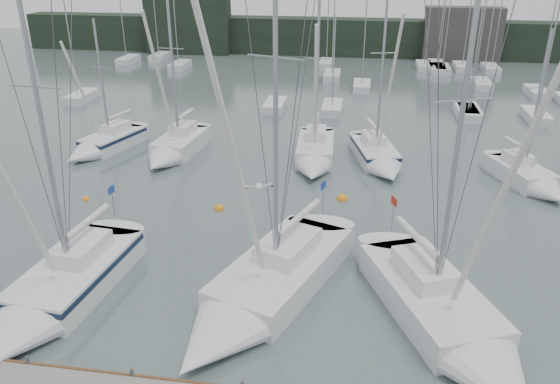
{
  "coord_description": "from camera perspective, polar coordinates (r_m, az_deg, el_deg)",
  "views": [
    {
      "loc": [
        5.49,
        -18.0,
        14.31
      ],
      "look_at": [
        1.9,
        5.0,
        3.78
      ],
      "focal_mm": 35.0,
      "sensor_mm": 36.0,
      "label": 1
    }
  ],
  "objects": [
    {
      "name": "far_building_left",
      "position": [
        82.7,
        -9.57,
        16.86
      ],
      "size": [
        12.0,
        3.0,
        8.0
      ],
      "primitive_type": "cube",
      "color": "black",
      "rests_on": "ground"
    },
    {
      "name": "sailboat_mid_e",
      "position": [
        38.6,
        24.86,
        1.07
      ],
      "size": [
        4.72,
        7.15,
        10.63
      ],
      "rotation": [
        0.0,
        0.0,
        0.38
      ],
      "color": "silver",
      "rests_on": "ground"
    },
    {
      "name": "mast_forest",
      "position": [
        63.96,
        9.53,
        11.52
      ],
      "size": [
        53.29,
        26.89,
        14.78
      ],
      "color": "silver",
      "rests_on": "ground"
    },
    {
      "name": "sailboat_mid_d",
      "position": [
        39.26,
        10.33,
        3.47
      ],
      "size": [
        4.33,
        8.07,
        12.99
      ],
      "rotation": [
        0.0,
        0.0,
        0.25
      ],
      "color": "silver",
      "rests_on": "ground"
    },
    {
      "name": "buoy_b",
      "position": [
        33.96,
        6.51,
        -0.75
      ],
      "size": [
        0.68,
        0.68,
        0.68
      ],
      "primitive_type": "sphere",
      "color": "orange",
      "rests_on": "ground"
    },
    {
      "name": "buoy_a",
      "position": [
        32.7,
        -6.36,
        -1.77
      ],
      "size": [
        0.62,
        0.62,
        0.62
      ],
      "primitive_type": "sphere",
      "color": "orange",
      "rests_on": "ground"
    },
    {
      "name": "sailboat_mid_a",
      "position": [
        43.47,
        -18.15,
        4.68
      ],
      "size": [
        4.49,
        7.76,
        10.43
      ],
      "rotation": [
        0.0,
        0.0,
        -0.3
      ],
      "color": "silver",
      "rests_on": "ground"
    },
    {
      "name": "sailboat_mid_c",
      "position": [
        38.98,
        3.62,
        3.72
      ],
      "size": [
        3.01,
        8.44,
        12.15
      ],
      "rotation": [
        0.0,
        0.0,
        0.05
      ],
      "color": "silver",
      "rests_on": "ground"
    },
    {
      "name": "sailboat_near_center",
      "position": [
        23.59,
        -2.82,
        -11.18
      ],
      "size": [
        7.31,
        12.07,
        17.81
      ],
      "rotation": [
        0.0,
        0.0,
        -0.35
      ],
      "color": "silver",
      "rests_on": "ground"
    },
    {
      "name": "far_treeline",
      "position": [
        81.05,
        5.09,
        15.87
      ],
      "size": [
        90.0,
        4.0,
        5.0
      ],
      "primitive_type": "cube",
      "color": "black",
      "rests_on": "ground"
    },
    {
      "name": "sailboat_near_right",
      "position": [
        22.99,
        18.03,
        -13.62
      ],
      "size": [
        7.27,
        11.21,
        15.84
      ],
      "rotation": [
        0.0,
        0.0,
        0.4
      ],
      "color": "silver",
      "rests_on": "ground"
    },
    {
      "name": "ground",
      "position": [
        23.64,
        -6.61,
        -13.1
      ],
      "size": [
        160.0,
        160.0,
        0.0
      ],
      "primitive_type": "plane",
      "color": "#4D5E5D",
      "rests_on": "ground"
    },
    {
      "name": "buoy_c",
      "position": [
        35.77,
        -19.63,
        -0.75
      ],
      "size": [
        0.45,
        0.45,
        0.45
      ],
      "primitive_type": "sphere",
      "color": "orange",
      "rests_on": "ground"
    },
    {
      "name": "seagull",
      "position": [
        20.76,
        -2.23,
        0.6
      ],
      "size": [
        1.03,
        0.51,
        0.21
      ],
      "rotation": [
        0.0,
        0.0,
        0.36
      ],
      "color": "silver",
      "rests_on": "ground"
    },
    {
      "name": "sailboat_near_left",
      "position": [
        25.54,
        -22.72,
        -10.14
      ],
      "size": [
        4.05,
        10.42,
        15.87
      ],
      "rotation": [
        0.0,
        0.0,
        -0.09
      ],
      "color": "silver",
      "rests_on": "ground"
    },
    {
      "name": "far_building_right",
      "position": [
        79.73,
        18.5,
        15.36
      ],
      "size": [
        10.0,
        3.0,
        7.0
      ],
      "primitive_type": "cube",
      "color": "#3B3936",
      "rests_on": "ground"
    },
    {
      "name": "sailboat_mid_b",
      "position": [
        41.0,
        -11.12,
        4.35
      ],
      "size": [
        3.39,
        8.02,
        12.93
      ],
      "rotation": [
        0.0,
        0.0,
        -0.1
      ],
      "color": "silver",
      "rests_on": "ground"
    }
  ]
}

